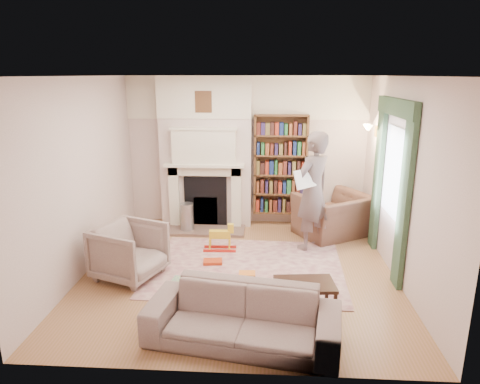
# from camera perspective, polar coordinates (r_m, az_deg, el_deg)

# --- Properties ---
(floor) EXTENTS (4.50, 4.50, 0.00)m
(floor) POSITION_cam_1_polar(r_m,az_deg,el_deg) (6.46, -0.14, -10.48)
(floor) COLOR olive
(floor) RESTS_ON ground
(ceiling) EXTENTS (4.50, 4.50, 0.00)m
(ceiling) POSITION_cam_1_polar(r_m,az_deg,el_deg) (5.81, -0.15, 15.21)
(ceiling) COLOR white
(ceiling) RESTS_ON wall_back
(wall_back) EXTENTS (4.50, 0.00, 4.50)m
(wall_back) POSITION_cam_1_polar(r_m,az_deg,el_deg) (8.18, 0.85, 5.42)
(wall_back) COLOR silver
(wall_back) RESTS_ON floor
(wall_front) EXTENTS (4.50, 0.00, 4.50)m
(wall_front) POSITION_cam_1_polar(r_m,az_deg,el_deg) (3.84, -2.27, -6.34)
(wall_front) COLOR silver
(wall_front) RESTS_ON floor
(wall_left) EXTENTS (0.00, 4.50, 4.50)m
(wall_left) POSITION_cam_1_polar(r_m,az_deg,el_deg) (6.52, -20.31, 1.85)
(wall_left) COLOR silver
(wall_left) RESTS_ON floor
(wall_right) EXTENTS (0.00, 4.50, 4.50)m
(wall_right) POSITION_cam_1_polar(r_m,az_deg,el_deg) (6.26, 20.88, 1.26)
(wall_right) COLOR silver
(wall_right) RESTS_ON floor
(fireplace) EXTENTS (1.70, 0.58, 2.80)m
(fireplace) POSITION_cam_1_polar(r_m,az_deg,el_deg) (8.05, -4.57, 5.12)
(fireplace) COLOR silver
(fireplace) RESTS_ON floor
(bookcase) EXTENTS (1.00, 0.24, 1.85)m
(bookcase) POSITION_cam_1_polar(r_m,az_deg,el_deg) (8.09, 5.41, 3.62)
(bookcase) COLOR brown
(bookcase) RESTS_ON floor
(window) EXTENTS (0.02, 0.90, 1.30)m
(window) POSITION_cam_1_polar(r_m,az_deg,el_deg) (6.62, 19.81, 2.54)
(window) COLOR silver
(window) RESTS_ON wall_right
(curtain_left) EXTENTS (0.07, 0.32, 2.40)m
(curtain_left) POSITION_cam_1_polar(r_m,az_deg,el_deg) (6.02, 21.07, -1.27)
(curtain_left) COLOR #2B432D
(curtain_left) RESTS_ON floor
(curtain_right) EXTENTS (0.07, 0.32, 2.40)m
(curtain_right) POSITION_cam_1_polar(r_m,az_deg,el_deg) (7.32, 17.89, 1.87)
(curtain_right) COLOR #2B432D
(curtain_right) RESTS_ON floor
(pelmet) EXTENTS (0.09, 1.70, 0.24)m
(pelmet) POSITION_cam_1_polar(r_m,az_deg,el_deg) (6.47, 20.17, 10.59)
(pelmet) COLOR #2B432D
(pelmet) RESTS_ON wall_right
(wall_sconce) EXTENTS (0.20, 0.24, 0.24)m
(wall_sconce) POSITION_cam_1_polar(r_m,az_deg,el_deg) (7.54, 16.34, 7.79)
(wall_sconce) COLOR gold
(wall_sconce) RESTS_ON wall_right
(rug) EXTENTS (2.94, 2.31, 0.01)m
(rug) POSITION_cam_1_polar(r_m,az_deg,el_deg) (6.54, 0.87, -10.07)
(rug) COLOR beige
(rug) RESTS_ON floor
(armchair_reading) EXTENTS (1.54, 1.50, 0.77)m
(armchair_reading) POSITION_cam_1_polar(r_m,az_deg,el_deg) (7.85, 12.28, -3.05)
(armchair_reading) COLOR #52372B
(armchair_reading) RESTS_ON floor
(armchair_left) EXTENTS (1.11, 1.09, 0.79)m
(armchair_left) POSITION_cam_1_polar(r_m,az_deg,el_deg) (6.33, -14.53, -7.67)
(armchair_left) COLOR #AEA68F
(armchair_left) RESTS_ON floor
(sofa) EXTENTS (2.18, 1.14, 0.60)m
(sofa) POSITION_cam_1_polar(r_m,az_deg,el_deg) (4.79, 0.32, -16.30)
(sofa) COLOR gray
(sofa) RESTS_ON floor
(man_reading) EXTENTS (0.84, 0.83, 1.97)m
(man_reading) POSITION_cam_1_polar(r_m,az_deg,el_deg) (7.04, 9.65, 0.07)
(man_reading) COLOR #62514E
(man_reading) RESTS_ON floor
(newspaper) EXTENTS (0.40, 0.38, 0.29)m
(newspaper) POSITION_cam_1_polar(r_m,az_deg,el_deg) (6.77, 8.66, 1.77)
(newspaper) COLOR white
(newspaper) RESTS_ON man_reading
(coffee_table) EXTENTS (0.74, 0.52, 0.45)m
(coffee_table) POSITION_cam_1_polar(r_m,az_deg,el_deg) (5.32, 8.54, -14.02)
(coffee_table) COLOR #331F12
(coffee_table) RESTS_ON floor
(paraffin_heater) EXTENTS (0.31, 0.31, 0.55)m
(paraffin_heater) POSITION_cam_1_polar(r_m,az_deg,el_deg) (7.93, -7.07, -3.43)
(paraffin_heater) COLOR #96989D
(paraffin_heater) RESTS_ON floor
(rocking_horse) EXTENTS (0.54, 0.23, 0.47)m
(rocking_horse) POSITION_cam_1_polar(r_m,az_deg,el_deg) (7.07, -2.71, -6.06)
(rocking_horse) COLOR gold
(rocking_horse) RESTS_ON rug
(board_game) EXTENTS (0.37, 0.37, 0.03)m
(board_game) POSITION_cam_1_polar(r_m,az_deg,el_deg) (6.13, -7.78, -11.85)
(board_game) COLOR gold
(board_game) RESTS_ON rug
(game_box_lid) EXTENTS (0.31, 0.22, 0.05)m
(game_box_lid) POSITION_cam_1_polar(r_m,az_deg,el_deg) (6.68, -3.65, -9.24)
(game_box_lid) COLOR #B53614
(game_box_lid) RESTS_ON rug
(comic_annuals) EXTENTS (0.40, 0.57, 0.02)m
(comic_annuals) POSITION_cam_1_polar(r_m,az_deg,el_deg) (6.20, 0.27, -11.45)
(comic_annuals) COLOR red
(comic_annuals) RESTS_ON rug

